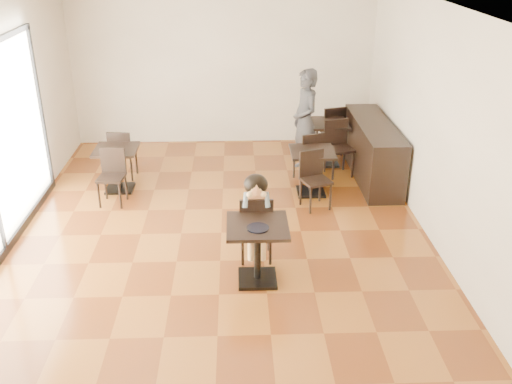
{
  "coord_description": "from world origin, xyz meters",
  "views": [
    {
      "loc": [
        0.24,
        -7.36,
        4.05
      ],
      "look_at": [
        0.48,
        -0.76,
        1.0
      ],
      "focal_mm": 40.0,
      "sensor_mm": 36.0,
      "label": 1
    }
  ],
  "objects_px": {
    "chair_back_a": "(330,129)",
    "chair_back_b": "(340,149)",
    "chair_mid_b": "(316,181)",
    "chair_left_a": "(123,153)",
    "chair_mid_a": "(308,156)",
    "chair_left_b": "(111,178)",
    "adult_patron": "(305,121)",
    "cafe_table_left": "(118,169)",
    "child_chair": "(256,226)",
    "child_table": "(258,253)",
    "cafe_table_mid": "(311,172)",
    "cafe_table_back": "(325,143)",
    "child": "(256,218)"
  },
  "relations": [
    {
      "from": "chair_back_a",
      "to": "chair_back_b",
      "type": "distance_m",
      "value": 1.1
    },
    {
      "from": "chair_mid_b",
      "to": "chair_left_a",
      "type": "relative_size",
      "value": 1.02
    },
    {
      "from": "chair_mid_b",
      "to": "chair_mid_a",
      "type": "bearing_deg",
      "value": 70.09
    },
    {
      "from": "chair_back_b",
      "to": "chair_left_b",
      "type": "bearing_deg",
      "value": -178.87
    },
    {
      "from": "adult_patron",
      "to": "cafe_table_left",
      "type": "xyz_separation_m",
      "value": [
        -3.24,
        -0.76,
        -0.56
      ]
    },
    {
      "from": "child_chair",
      "to": "chair_left_a",
      "type": "distance_m",
      "value": 3.63
    },
    {
      "from": "child_chair",
      "to": "cafe_table_left",
      "type": "xyz_separation_m",
      "value": [
        -2.24,
        2.31,
        -0.1
      ]
    },
    {
      "from": "child_table",
      "to": "cafe_table_mid",
      "type": "bearing_deg",
      "value": 68.91
    },
    {
      "from": "cafe_table_back",
      "to": "chair_back_b",
      "type": "relative_size",
      "value": 0.83
    },
    {
      "from": "cafe_table_left",
      "to": "chair_back_b",
      "type": "xyz_separation_m",
      "value": [
        3.84,
        0.51,
        0.12
      ]
    },
    {
      "from": "child",
      "to": "chair_left_b",
      "type": "height_order",
      "value": "child"
    },
    {
      "from": "cafe_table_mid",
      "to": "chair_mid_a",
      "type": "bearing_deg",
      "value": 90.0
    },
    {
      "from": "chair_left_a",
      "to": "chair_back_a",
      "type": "xyz_separation_m",
      "value": [
        3.84,
        1.06,
        0.04
      ]
    },
    {
      "from": "chair_left_b",
      "to": "chair_back_b",
      "type": "relative_size",
      "value": 0.91
    },
    {
      "from": "chair_mid_a",
      "to": "chair_left_a",
      "type": "bearing_deg",
      "value": -24.47
    },
    {
      "from": "cafe_table_back",
      "to": "chair_mid_a",
      "type": "xyz_separation_m",
      "value": [
        -0.43,
        -0.77,
        0.05
      ]
    },
    {
      "from": "cafe_table_back",
      "to": "chair_back_b",
      "type": "xyz_separation_m",
      "value": [
        0.17,
        -0.55,
        0.08
      ]
    },
    {
      "from": "child_chair",
      "to": "cafe_table_mid",
      "type": "relative_size",
      "value": 1.26
    },
    {
      "from": "chair_mid_b",
      "to": "chair_back_b",
      "type": "xyz_separation_m",
      "value": [
        0.59,
        1.32,
        0.04
      ]
    },
    {
      "from": "cafe_table_mid",
      "to": "chair_back_b",
      "type": "distance_m",
      "value": 0.98
    },
    {
      "from": "adult_patron",
      "to": "chair_left_a",
      "type": "relative_size",
      "value": 2.09
    },
    {
      "from": "child_table",
      "to": "chair_left_a",
      "type": "bearing_deg",
      "value": 123.34
    },
    {
      "from": "cafe_table_left",
      "to": "cafe_table_back",
      "type": "height_order",
      "value": "cafe_table_back"
    },
    {
      "from": "child_chair",
      "to": "adult_patron",
      "type": "xyz_separation_m",
      "value": [
        0.99,
        3.07,
        0.46
      ]
    },
    {
      "from": "chair_mid_a",
      "to": "chair_left_a",
      "type": "xyz_separation_m",
      "value": [
        -3.24,
        0.26,
        -0.01
      ]
    },
    {
      "from": "cafe_table_back",
      "to": "chair_left_b",
      "type": "height_order",
      "value": "chair_left_b"
    },
    {
      "from": "chair_mid_a",
      "to": "adult_patron",
      "type": "bearing_deg",
      "value": -108.98
    },
    {
      "from": "chair_mid_b",
      "to": "chair_back_b",
      "type": "height_order",
      "value": "chair_back_b"
    },
    {
      "from": "child",
      "to": "cafe_table_back",
      "type": "height_order",
      "value": "child"
    },
    {
      "from": "child_table",
      "to": "chair_left_b",
      "type": "xyz_separation_m",
      "value": [
        -2.24,
        2.31,
        0.05
      ]
    },
    {
      "from": "adult_patron",
      "to": "chair_back_b",
      "type": "height_order",
      "value": "adult_patron"
    },
    {
      "from": "chair_mid_b",
      "to": "chair_back_b",
      "type": "bearing_deg",
      "value": 45.8
    },
    {
      "from": "adult_patron",
      "to": "chair_back_a",
      "type": "distance_m",
      "value": 1.13
    },
    {
      "from": "adult_patron",
      "to": "chair_back_b",
      "type": "relative_size",
      "value": 1.9
    },
    {
      "from": "cafe_table_mid",
      "to": "chair_back_a",
      "type": "height_order",
      "value": "chair_back_a"
    },
    {
      "from": "adult_patron",
      "to": "child",
      "type": "bearing_deg",
      "value": -32.27
    },
    {
      "from": "chair_left_a",
      "to": "chair_left_b",
      "type": "relative_size",
      "value": 1.0
    },
    {
      "from": "cafe_table_mid",
      "to": "chair_left_a",
      "type": "relative_size",
      "value": 0.85
    },
    {
      "from": "child_chair",
      "to": "chair_back_a",
      "type": "distance_m",
      "value": 4.23
    },
    {
      "from": "cafe_table_mid",
      "to": "chair_mid_b",
      "type": "relative_size",
      "value": 0.83
    },
    {
      "from": "child",
      "to": "cafe_table_mid",
      "type": "xyz_separation_m",
      "value": [
        1.0,
        2.05,
        -0.22
      ]
    },
    {
      "from": "child_chair",
      "to": "chair_left_a",
      "type": "bearing_deg",
      "value": -51.89
    },
    {
      "from": "child_chair",
      "to": "chair_left_a",
      "type": "height_order",
      "value": "child_chair"
    },
    {
      "from": "chair_left_b",
      "to": "cafe_table_back",
      "type": "bearing_deg",
      "value": 29.58
    },
    {
      "from": "cafe_table_mid",
      "to": "cafe_table_back",
      "type": "relative_size",
      "value": 0.93
    },
    {
      "from": "child_chair",
      "to": "chair_back_b",
      "type": "xyz_separation_m",
      "value": [
        1.6,
        2.82,
        0.01
      ]
    },
    {
      "from": "chair_mid_a",
      "to": "chair_mid_b",
      "type": "height_order",
      "value": "same"
    },
    {
      "from": "child_chair",
      "to": "cafe_table_left",
      "type": "distance_m",
      "value": 3.22
    },
    {
      "from": "adult_patron",
      "to": "cafe_table_back",
      "type": "height_order",
      "value": "adult_patron"
    },
    {
      "from": "chair_mid_b",
      "to": "chair_back_b",
      "type": "relative_size",
      "value": 0.93
    }
  ]
}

